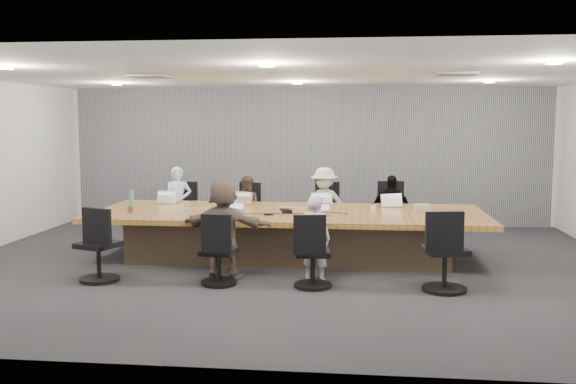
# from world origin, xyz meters

# --- Properties ---
(floor) EXTENTS (10.00, 8.00, 0.00)m
(floor) POSITION_xyz_m (0.00, 0.00, 0.00)
(floor) COLOR #29292E
(floor) RESTS_ON ground
(ceiling) EXTENTS (10.00, 8.00, 0.00)m
(ceiling) POSITION_xyz_m (0.00, 0.00, 2.80)
(ceiling) COLOR white
(ceiling) RESTS_ON wall_back
(wall_back) EXTENTS (10.00, 0.00, 2.80)m
(wall_back) POSITION_xyz_m (0.00, 4.00, 1.40)
(wall_back) COLOR silver
(wall_back) RESTS_ON ground
(wall_front) EXTENTS (10.00, 0.00, 2.80)m
(wall_front) POSITION_xyz_m (0.00, -4.00, 1.40)
(wall_front) COLOR silver
(wall_front) RESTS_ON ground
(curtain) EXTENTS (9.80, 0.04, 2.80)m
(curtain) POSITION_xyz_m (0.00, 3.92, 1.40)
(curtain) COLOR gray
(curtain) RESTS_ON ground
(conference_table) EXTENTS (6.00, 2.20, 0.74)m
(conference_table) POSITION_xyz_m (0.00, 0.50, 0.40)
(conference_table) COLOR #4E3D2B
(conference_table) RESTS_ON ground
(chair_0) EXTENTS (0.54, 0.54, 0.79)m
(chair_0) POSITION_xyz_m (-2.15, 2.20, 0.39)
(chair_0) COLOR black
(chair_0) RESTS_ON ground
(chair_1) EXTENTS (0.68, 0.68, 0.79)m
(chair_1) POSITION_xyz_m (-0.86, 2.20, 0.39)
(chair_1) COLOR black
(chair_1) RESTS_ON ground
(chair_2) EXTENTS (0.62, 0.62, 0.83)m
(chair_2) POSITION_xyz_m (0.48, 2.20, 0.41)
(chair_2) COLOR black
(chair_2) RESTS_ON ground
(chair_3) EXTENTS (0.64, 0.64, 0.88)m
(chair_3) POSITION_xyz_m (1.63, 2.20, 0.44)
(chair_3) COLOR black
(chair_3) RESTS_ON ground
(chair_4) EXTENTS (0.71, 0.71, 0.83)m
(chair_4) POSITION_xyz_m (-2.36, -1.20, 0.41)
(chair_4) COLOR black
(chair_4) RESTS_ON ground
(chair_5) EXTENTS (0.55, 0.55, 0.73)m
(chair_5) POSITION_xyz_m (-0.73, -1.20, 0.37)
(chair_5) COLOR black
(chair_5) RESTS_ON ground
(chair_6) EXTENTS (0.56, 0.56, 0.75)m
(chair_6) POSITION_xyz_m (0.50, -1.20, 0.38)
(chair_6) COLOR black
(chair_6) RESTS_ON ground
(chair_7) EXTENTS (0.69, 0.69, 0.87)m
(chair_7) POSITION_xyz_m (2.16, -1.20, 0.44)
(chair_7) COLOR black
(chair_7) RESTS_ON ground
(person_0) EXTENTS (0.53, 0.41, 1.31)m
(person_0) POSITION_xyz_m (-2.15, 1.85, 0.66)
(person_0) COLOR silver
(person_0) RESTS_ON ground
(laptop_0) EXTENTS (0.38, 0.28, 0.02)m
(laptop_0) POSITION_xyz_m (-2.15, 1.30, 0.75)
(laptop_0) COLOR #B2B2B7
(laptop_0) RESTS_ON conference_table
(person_1) EXTENTS (0.62, 0.51, 1.16)m
(person_1) POSITION_xyz_m (-0.86, 1.85, 0.58)
(person_1) COLOR #43362F
(person_1) RESTS_ON ground
(laptop_1) EXTENTS (0.34, 0.27, 0.02)m
(laptop_1) POSITION_xyz_m (-0.86, 1.30, 0.75)
(laptop_1) COLOR #8C6647
(laptop_1) RESTS_ON conference_table
(person_2) EXTENTS (0.92, 0.62, 1.32)m
(person_2) POSITION_xyz_m (0.48, 1.85, 0.66)
(person_2) COLOR #AEC2AD
(person_2) RESTS_ON ground
(laptop_2) EXTENTS (0.35, 0.25, 0.02)m
(laptop_2) POSITION_xyz_m (0.48, 1.30, 0.75)
(laptop_2) COLOR #B2B2B7
(laptop_2) RESTS_ON conference_table
(person_3) EXTENTS (0.75, 0.43, 1.20)m
(person_3) POSITION_xyz_m (1.63, 1.85, 0.60)
(person_3) COLOR black
(person_3) RESTS_ON ground
(laptop_3) EXTENTS (0.37, 0.29, 0.02)m
(laptop_3) POSITION_xyz_m (1.63, 1.30, 0.75)
(laptop_3) COLOR #B2B2B7
(laptop_3) RESTS_ON conference_table
(person_5) EXTENTS (1.34, 0.65, 1.38)m
(person_5) POSITION_xyz_m (-0.73, -0.85, 0.69)
(person_5) COLOR brown
(person_5) RESTS_ON ground
(laptop_5) EXTENTS (0.34, 0.24, 0.02)m
(laptop_5) POSITION_xyz_m (-0.73, -0.30, 0.75)
(laptop_5) COLOR #B2B2B7
(laptop_5) RESTS_ON conference_table
(person_6) EXTENTS (0.47, 0.37, 1.16)m
(person_6) POSITION_xyz_m (0.50, -0.85, 0.58)
(person_6) COLOR silver
(person_6) RESTS_ON ground
(laptop_6) EXTENTS (0.35, 0.26, 0.02)m
(laptop_6) POSITION_xyz_m (0.50, -0.30, 0.75)
(laptop_6) COLOR #8C6647
(laptop_6) RESTS_ON conference_table
(bottle_green_left) EXTENTS (0.10, 0.10, 0.27)m
(bottle_green_left) POSITION_xyz_m (-2.65, 0.88, 0.87)
(bottle_green_left) COLOR #419E5E
(bottle_green_left) RESTS_ON conference_table
(bottle_green_right) EXTENTS (0.07, 0.07, 0.24)m
(bottle_green_right) POSITION_xyz_m (0.51, 0.27, 0.86)
(bottle_green_right) COLOR #419E5E
(bottle_green_right) RESTS_ON conference_table
(bottle_clear) EXTENTS (0.08, 0.08, 0.22)m
(bottle_clear) POSITION_xyz_m (-0.85, 0.55, 0.85)
(bottle_clear) COLOR silver
(bottle_clear) RESTS_ON conference_table
(cup_white_far) EXTENTS (0.10, 0.10, 0.10)m
(cup_white_far) POSITION_xyz_m (-0.89, 0.89, 0.79)
(cup_white_far) COLOR white
(cup_white_far) RESTS_ON conference_table
(cup_white_near) EXTENTS (0.10, 0.10, 0.10)m
(cup_white_near) POSITION_xyz_m (1.31, 0.54, 0.79)
(cup_white_near) COLOR white
(cup_white_near) RESTS_ON conference_table
(mug_brown) EXTENTS (0.10, 0.10, 0.10)m
(mug_brown) POSITION_xyz_m (-2.38, 0.09, 0.79)
(mug_brown) COLOR brown
(mug_brown) RESTS_ON conference_table
(mic_left) EXTENTS (0.13, 0.09, 0.03)m
(mic_left) POSITION_xyz_m (-0.25, 0.06, 0.75)
(mic_left) COLOR black
(mic_left) RESTS_ON conference_table
(mic_right) EXTENTS (0.16, 0.12, 0.03)m
(mic_right) POSITION_xyz_m (-0.07, 0.58, 0.75)
(mic_right) COLOR black
(mic_right) RESTS_ON conference_table
(stapler) EXTENTS (0.16, 0.08, 0.06)m
(stapler) POSITION_xyz_m (0.00, 0.25, 0.77)
(stapler) COLOR black
(stapler) RESTS_ON conference_table
(canvas_bag) EXTENTS (0.25, 0.17, 0.13)m
(canvas_bag) POSITION_xyz_m (2.04, 0.60, 0.80)
(canvas_bag) COLOR #BEB089
(canvas_bag) RESTS_ON conference_table
(snack_packet) EXTENTS (0.23, 0.22, 0.04)m
(snack_packet) POSITION_xyz_m (2.27, 0.28, 0.76)
(snack_packet) COLOR #CA6621
(snack_packet) RESTS_ON conference_table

